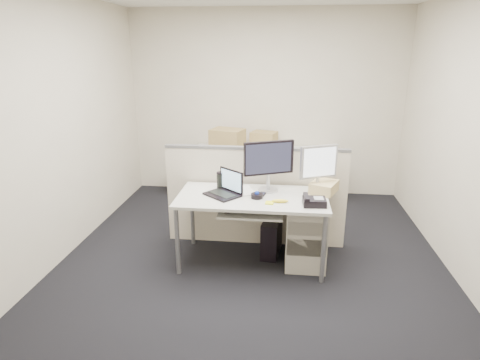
# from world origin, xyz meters

# --- Properties ---
(floor) EXTENTS (4.00, 4.50, 0.01)m
(floor) POSITION_xyz_m (0.00, 0.00, -0.01)
(floor) COLOR black
(floor) RESTS_ON ground
(wall_back) EXTENTS (4.00, 0.02, 2.70)m
(wall_back) POSITION_xyz_m (0.00, 2.25, 1.35)
(wall_back) COLOR beige
(wall_back) RESTS_ON ground
(wall_front) EXTENTS (4.00, 0.02, 2.70)m
(wall_front) POSITION_xyz_m (0.00, -2.25, 1.35)
(wall_front) COLOR beige
(wall_front) RESTS_ON ground
(wall_left) EXTENTS (0.02, 4.50, 2.70)m
(wall_left) POSITION_xyz_m (-2.00, 0.00, 1.35)
(wall_left) COLOR beige
(wall_left) RESTS_ON ground
(wall_right) EXTENTS (0.02, 4.50, 2.70)m
(wall_right) POSITION_xyz_m (2.00, 0.00, 1.35)
(wall_right) COLOR beige
(wall_right) RESTS_ON ground
(desk) EXTENTS (1.50, 0.75, 0.73)m
(desk) POSITION_xyz_m (0.00, 0.00, 0.66)
(desk) COLOR #B6B5AC
(desk) RESTS_ON floor
(keyboard_tray) EXTENTS (0.62, 0.32, 0.02)m
(keyboard_tray) POSITION_xyz_m (0.00, -0.18, 0.62)
(keyboard_tray) COLOR #B6B5AC
(keyboard_tray) RESTS_ON desk
(drawer_pedestal) EXTENTS (0.40, 0.55, 0.65)m
(drawer_pedestal) POSITION_xyz_m (0.55, 0.05, 0.33)
(drawer_pedestal) COLOR #ACA796
(drawer_pedestal) RESTS_ON floor
(cubicle_partition) EXTENTS (2.00, 0.06, 1.10)m
(cubicle_partition) POSITION_xyz_m (0.00, 0.45, 0.55)
(cubicle_partition) COLOR beige
(cubicle_partition) RESTS_ON floor
(back_counter) EXTENTS (2.00, 0.60, 0.72)m
(back_counter) POSITION_xyz_m (0.00, 1.93, 0.36)
(back_counter) COLOR #ACA796
(back_counter) RESTS_ON floor
(monitor_main) EXTENTS (0.56, 0.39, 0.53)m
(monitor_main) POSITION_xyz_m (0.15, 0.18, 0.99)
(monitor_main) COLOR black
(monitor_main) RESTS_ON desk
(monitor_small) EXTENTS (0.45, 0.35, 0.49)m
(monitor_small) POSITION_xyz_m (0.65, 0.18, 0.97)
(monitor_small) COLOR #B7B7BC
(monitor_small) RESTS_ON desk
(laptop) EXTENTS (0.41, 0.40, 0.25)m
(laptop) POSITION_xyz_m (-0.30, -0.02, 0.85)
(laptop) COLOR black
(laptop) RESTS_ON desk
(trackball) EXTENTS (0.12, 0.12, 0.05)m
(trackball) POSITION_xyz_m (0.05, -0.05, 0.75)
(trackball) COLOR black
(trackball) RESTS_ON desk
(desk_phone) EXTENTS (0.22, 0.19, 0.07)m
(desk_phone) POSITION_xyz_m (0.60, -0.18, 0.76)
(desk_phone) COLOR black
(desk_phone) RESTS_ON desk
(paper_stack) EXTENTS (0.32, 0.36, 0.01)m
(paper_stack) POSITION_xyz_m (-0.12, 0.12, 0.74)
(paper_stack) COLOR silver
(paper_stack) RESTS_ON desk
(sticky_pad) EXTENTS (0.08, 0.08, 0.01)m
(sticky_pad) POSITION_xyz_m (0.18, -0.18, 0.74)
(sticky_pad) COLOR yellow
(sticky_pad) RESTS_ON desk
(travel_mug) EXTENTS (0.08, 0.08, 0.17)m
(travel_mug) POSITION_xyz_m (-0.35, 0.19, 0.81)
(travel_mug) COLOR black
(travel_mug) RESTS_ON desk
(banana) EXTENTS (0.16, 0.05, 0.04)m
(banana) POSITION_xyz_m (0.28, -0.15, 0.75)
(banana) COLOR yellow
(banana) RESTS_ON desk
(cellphone) EXTENTS (0.08, 0.11, 0.01)m
(cellphone) POSITION_xyz_m (0.10, 0.05, 0.74)
(cellphone) COLOR black
(cellphone) RESTS_ON desk
(manila_folders) EXTENTS (0.33, 0.36, 0.11)m
(manila_folders) POSITION_xyz_m (0.72, 0.20, 0.79)
(manila_folders) COLOR tan
(manila_folders) RESTS_ON desk
(keyboard) EXTENTS (0.44, 0.21, 0.02)m
(keyboard) POSITION_xyz_m (-0.05, -0.14, 0.64)
(keyboard) COLOR black
(keyboard) RESTS_ON keyboard_tray
(pc_tower_desk) EXTENTS (0.23, 0.45, 0.40)m
(pc_tower_desk) POSITION_xyz_m (0.20, 0.20, 0.20)
(pc_tower_desk) COLOR black
(pc_tower_desk) RESTS_ON floor
(pc_tower_spare_dark) EXTENTS (0.20, 0.46, 0.42)m
(pc_tower_spare_dark) POSITION_xyz_m (-1.05, 2.03, 0.21)
(pc_tower_spare_dark) COLOR black
(pc_tower_spare_dark) RESTS_ON floor
(pc_tower_spare_silver) EXTENTS (0.29, 0.47, 0.41)m
(pc_tower_spare_silver) POSITION_xyz_m (-1.30, 2.03, 0.20)
(pc_tower_spare_silver) COLOR #B7B7BC
(pc_tower_spare_silver) RESTS_ON floor
(cardboard_box_left) EXTENTS (0.52, 0.45, 0.33)m
(cardboard_box_left) POSITION_xyz_m (-0.51, 1.81, 0.89)
(cardboard_box_left) COLOR olive
(cardboard_box_left) RESTS_ON back_counter
(cardboard_box_right) EXTENTS (0.42, 0.37, 0.26)m
(cardboard_box_right) POSITION_xyz_m (0.00, 2.05, 0.85)
(cardboard_box_right) COLOR olive
(cardboard_box_right) RESTS_ON back_counter
(red_binder) EXTENTS (0.16, 0.29, 0.27)m
(red_binder) POSITION_xyz_m (-0.55, 2.03, 0.85)
(red_binder) COLOR #B6253D
(red_binder) RESTS_ON back_counter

